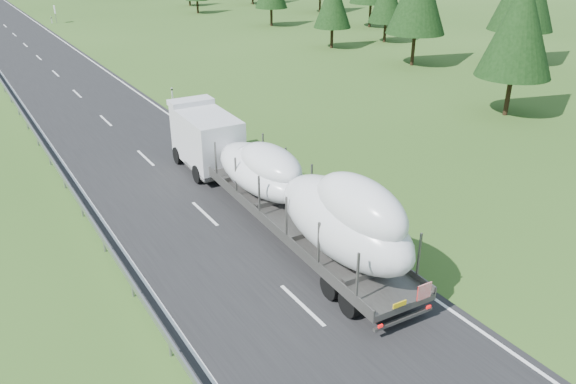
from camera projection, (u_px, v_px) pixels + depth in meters
ground at (302, 305)px, 21.51m from camera, size 400.00×400.00×0.00m
highway_sign at (55, 11)px, 85.66m from camera, size 0.08×0.90×2.60m
boat_truck at (282, 182)px, 26.17m from camera, size 3.48×20.39×4.77m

